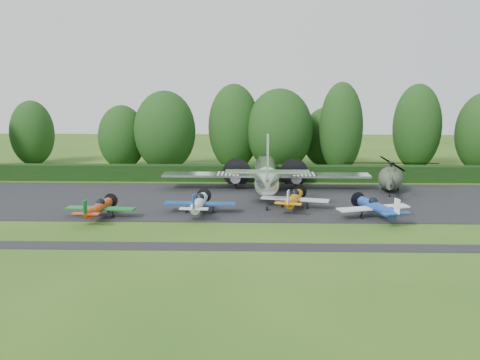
{
  "coord_description": "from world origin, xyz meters",
  "views": [
    {
      "loc": [
        0.49,
        -44.89,
        12.48
      ],
      "look_at": [
        -0.95,
        8.34,
        2.5
      ],
      "focal_mm": 40.0,
      "sensor_mm": 36.0,
      "label": 1
    }
  ],
  "objects_px": {
    "light_plane_red": "(99,208)",
    "light_plane_blue": "(376,207)",
    "transport_plane": "(266,174)",
    "helicopter": "(391,176)",
    "light_plane_orange": "(294,198)",
    "light_plane_white": "(199,203)"
  },
  "relations": [
    {
      "from": "transport_plane",
      "to": "light_plane_white",
      "type": "bearing_deg",
      "value": -122.79
    },
    {
      "from": "light_plane_red",
      "to": "light_plane_blue",
      "type": "distance_m",
      "value": 25.28
    },
    {
      "from": "light_plane_orange",
      "to": "transport_plane",
      "type": "bearing_deg",
      "value": 93.93
    },
    {
      "from": "light_plane_red",
      "to": "light_plane_orange",
      "type": "relative_size",
      "value": 0.95
    },
    {
      "from": "light_plane_red",
      "to": "light_plane_blue",
      "type": "height_order",
      "value": "light_plane_blue"
    },
    {
      "from": "light_plane_blue",
      "to": "transport_plane",
      "type": "bearing_deg",
      "value": 147.55
    },
    {
      "from": "transport_plane",
      "to": "light_plane_orange",
      "type": "bearing_deg",
      "value": -72.35
    },
    {
      "from": "transport_plane",
      "to": "light_plane_blue",
      "type": "relative_size",
      "value": 3.28
    },
    {
      "from": "light_plane_red",
      "to": "helicopter",
      "type": "height_order",
      "value": "helicopter"
    },
    {
      "from": "helicopter",
      "to": "light_plane_blue",
      "type": "bearing_deg",
      "value": -124.7
    },
    {
      "from": "light_plane_white",
      "to": "light_plane_blue",
      "type": "bearing_deg",
      "value": -7.12
    },
    {
      "from": "light_plane_red",
      "to": "helicopter",
      "type": "distance_m",
      "value": 32.12
    },
    {
      "from": "light_plane_white",
      "to": "helicopter",
      "type": "xyz_separation_m",
      "value": [
        20.57,
        10.63,
        0.74
      ]
    },
    {
      "from": "light_plane_blue",
      "to": "helicopter",
      "type": "xyz_separation_m",
      "value": [
        4.27,
        11.97,
        0.73
      ]
    },
    {
      "from": "light_plane_red",
      "to": "helicopter",
      "type": "bearing_deg",
      "value": 18.42
    },
    {
      "from": "light_plane_orange",
      "to": "light_plane_blue",
      "type": "xyz_separation_m",
      "value": [
        7.2,
        -3.6,
        0.03
      ]
    },
    {
      "from": "light_plane_white",
      "to": "light_plane_red",
      "type": "bearing_deg",
      "value": -170.3
    },
    {
      "from": "transport_plane",
      "to": "light_plane_orange",
      "type": "distance_m",
      "value": 8.46
    },
    {
      "from": "light_plane_red",
      "to": "helicopter",
      "type": "xyz_separation_m",
      "value": [
        29.55,
        12.55,
        0.81
      ]
    },
    {
      "from": "light_plane_orange",
      "to": "light_plane_blue",
      "type": "height_order",
      "value": "light_plane_blue"
    },
    {
      "from": "light_plane_red",
      "to": "light_plane_blue",
      "type": "xyz_separation_m",
      "value": [
        25.28,
        0.58,
        0.08
      ]
    },
    {
      "from": "transport_plane",
      "to": "light_plane_red",
      "type": "distance_m",
      "value": 19.72
    }
  ]
}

